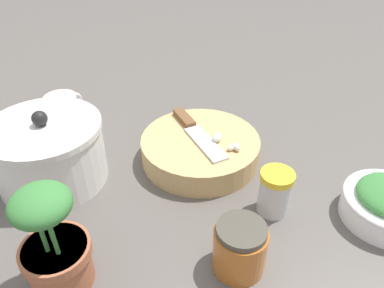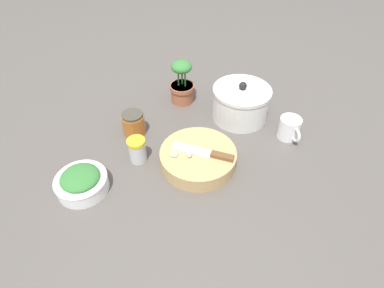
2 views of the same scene
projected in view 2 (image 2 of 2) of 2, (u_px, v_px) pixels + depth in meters
name	position (u px, v px, depth m)	size (l,w,h in m)	color
ground_plane	(193.00, 154.00, 1.00)	(5.00, 5.00, 0.00)	#56514C
cutting_board	(198.00, 158.00, 0.95)	(0.24, 0.24, 0.05)	tan
chef_knife	(206.00, 153.00, 0.93)	(0.20, 0.08, 0.01)	brown
garlic_cloves	(182.00, 154.00, 0.92)	(0.07, 0.03, 0.02)	silver
herb_bowl	(81.00, 182.00, 0.87)	(0.15, 0.15, 0.07)	white
spice_jar	(137.00, 150.00, 0.95)	(0.06, 0.06, 0.08)	silver
coffee_mug	(289.00, 128.00, 1.04)	(0.07, 0.10, 0.08)	white
honey_jar	(134.00, 124.00, 1.05)	(0.08, 0.08, 0.08)	#B26023
stock_pot	(241.00, 103.00, 1.11)	(0.21, 0.21, 0.15)	silver
potted_herb	(182.00, 85.00, 1.18)	(0.10, 0.10, 0.18)	#A35B3D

